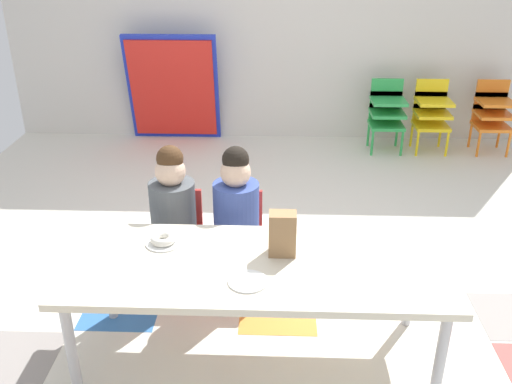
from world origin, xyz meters
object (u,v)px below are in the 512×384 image
craft_table (256,271)px  seated_child_middle_seat (236,208)px  folded_activity_table (173,89)px  kid_chair_green_stack (387,110)px  paper_plate_center_table (248,281)px  seated_child_near_camera (173,207)px  paper_bag_brown (282,234)px  donut_powdered_on_plate (163,239)px  kid_chair_orange_stack (492,112)px  kid_chair_yellow_stack (432,111)px  paper_plate_near_edge (164,243)px

craft_table → seated_child_middle_seat: (-0.14, 0.59, 0.03)m
craft_table → folded_activity_table: size_ratio=1.66×
kid_chair_green_stack → folded_activity_table: 2.10m
kid_chair_green_stack → paper_plate_center_table: size_ratio=3.78×
seated_child_near_camera → paper_bag_brown: 0.80m
donut_powdered_on_plate → kid_chair_orange_stack: bearing=47.5°
kid_chair_orange_stack → craft_table: bearing=-125.5°
paper_plate_center_table → donut_powdered_on_plate: 0.54m
folded_activity_table → paper_plate_center_table: 3.48m
seated_child_near_camera → kid_chair_green_stack: size_ratio=1.35×
seated_child_near_camera → kid_chair_green_stack: 2.93m
kid_chair_yellow_stack → paper_bag_brown: 3.28m
kid_chair_orange_stack → folded_activity_table: size_ratio=0.63×
folded_activity_table → paper_bag_brown: folded_activity_table is taller
kid_chair_yellow_stack → seated_child_near_camera: bearing=-130.4°
paper_bag_brown → donut_powdered_on_plate: (-0.59, 0.07, -0.08)m
seated_child_middle_seat → paper_bag_brown: 0.58m
seated_child_near_camera → kid_chair_orange_stack: size_ratio=1.35×
seated_child_middle_seat → kid_chair_green_stack: size_ratio=1.35×
paper_plate_near_edge → paper_plate_center_table: size_ratio=1.00×
seated_child_near_camera → folded_activity_table: size_ratio=0.84×
seated_child_near_camera → kid_chair_orange_stack: (2.64, 2.42, -0.16)m
craft_table → paper_bag_brown: size_ratio=8.19×
paper_plate_near_edge → seated_child_middle_seat: bearing=52.2°
paper_plate_center_table → donut_powdered_on_plate: donut_powdered_on_plate is taller
seated_child_middle_seat → kid_chair_green_stack: bearing=62.2°
paper_plate_center_table → paper_bag_brown: bearing=58.3°
kid_chair_orange_stack → kid_chair_yellow_stack: bearing=180.0°
kid_chair_orange_stack → paper_plate_center_table: size_ratio=3.78×
kid_chair_orange_stack → paper_plate_center_table: kid_chair_orange_stack is taller
folded_activity_table → donut_powdered_on_plate: (0.48, -3.04, 0.06)m
folded_activity_table → paper_plate_near_edge: bearing=-81.1°
paper_bag_brown → kid_chair_green_stack: bearing=70.7°
kid_chair_yellow_stack → paper_plate_near_edge: size_ratio=3.78×
kid_chair_orange_stack → paper_bag_brown: bearing=-124.7°
kid_chair_green_stack → donut_powdered_on_plate: bearing=-119.5°
seated_child_near_camera → donut_powdered_on_plate: size_ratio=7.08×
kid_chair_yellow_stack → kid_chair_orange_stack: size_ratio=1.00×
seated_child_middle_seat → kid_chair_yellow_stack: (1.70, 2.42, -0.16)m
paper_plate_near_edge → kid_chair_orange_stack: bearing=47.5°
seated_child_middle_seat → kid_chair_orange_stack: bearing=46.7°
donut_powdered_on_plate → seated_child_near_camera: bearing=93.6°
kid_chair_yellow_stack → donut_powdered_on_plate: (-2.04, -2.85, 0.20)m
seated_child_near_camera → paper_plate_near_edge: 0.43m
kid_chair_green_stack → seated_child_middle_seat: bearing=-117.8°
craft_table → paper_plate_center_table: bearing=-101.1°
kid_chair_green_stack → paper_bag_brown: paper_bag_brown is taller
seated_child_middle_seat → kid_chair_yellow_stack: 2.97m
seated_child_near_camera → paper_plate_center_table: bearing=-58.2°
craft_table → seated_child_middle_seat: bearing=102.9°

